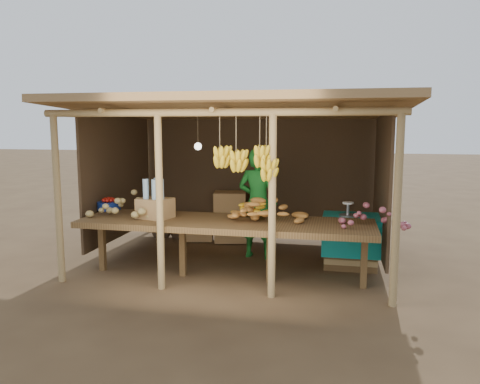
# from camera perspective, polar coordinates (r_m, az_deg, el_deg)

# --- Properties ---
(ground) EXTENTS (60.00, 60.00, 0.00)m
(ground) POSITION_cam_1_polar(r_m,az_deg,el_deg) (7.31, 0.00, -8.18)
(ground) COLOR brown
(ground) RESTS_ON ground
(stall_structure) EXTENTS (4.70, 3.50, 2.43)m
(stall_structure) POSITION_cam_1_polar(r_m,az_deg,el_deg) (7.10, 0.32, 7.09)
(stall_structure) COLOR tan
(stall_structure) RESTS_ON ground
(counter) EXTENTS (3.90, 1.05, 0.80)m
(counter) POSITION_cam_1_polar(r_m,az_deg,el_deg) (6.23, -1.80, -4.04)
(counter) COLOR brown
(counter) RESTS_ON ground
(potato_heap) EXTENTS (0.96, 0.61, 0.36)m
(potato_heap) POSITION_cam_1_polar(r_m,az_deg,el_deg) (6.69, -13.61, -1.31)
(potato_heap) COLOR tan
(potato_heap) RESTS_ON counter
(sweet_potato_heap) EXTENTS (1.01, 0.62, 0.36)m
(sweet_potato_heap) POSITION_cam_1_polar(r_m,az_deg,el_deg) (6.17, 3.28, -1.89)
(sweet_potato_heap) COLOR #B2742D
(sweet_potato_heap) RESTS_ON counter
(onion_heap) EXTENTS (0.82, 0.52, 0.36)m
(onion_heap) POSITION_cam_1_polar(r_m,az_deg,el_deg) (6.00, 16.07, -2.49)
(onion_heap) COLOR #AB5360
(onion_heap) RESTS_ON counter
(banana_pile) EXTENTS (0.65, 0.47, 0.35)m
(banana_pile) POSITION_cam_1_polar(r_m,az_deg,el_deg) (6.41, 1.47, -1.55)
(banana_pile) COLOR yellow
(banana_pile) RESTS_ON counter
(tomato_basin) EXTENTS (0.35, 0.35, 0.18)m
(tomato_basin) POSITION_cam_1_polar(r_m,az_deg,el_deg) (7.27, -15.68, -1.50)
(tomato_basin) COLOR navy
(tomato_basin) RESTS_ON counter
(bottle_box) EXTENTS (0.49, 0.43, 0.54)m
(bottle_box) POSITION_cam_1_polar(r_m,az_deg,el_deg) (6.44, -10.30, -1.33)
(bottle_box) COLOR #A17848
(bottle_box) RESTS_ON counter
(vendor) EXTENTS (0.68, 0.50, 1.72)m
(vendor) POSITION_cam_1_polar(r_m,az_deg,el_deg) (7.23, 2.19, -1.37)
(vendor) COLOR #1A7726
(vendor) RESTS_ON ground
(tarp_crate) EXTENTS (0.83, 0.71, 0.98)m
(tarp_crate) POSITION_cam_1_polar(r_m,az_deg,el_deg) (7.04, 13.33, -5.63)
(tarp_crate) COLOR brown
(tarp_crate) RESTS_ON ground
(carton_stack) EXTENTS (1.24, 0.55, 0.88)m
(carton_stack) POSITION_cam_1_polar(r_m,az_deg,el_deg) (8.30, -2.57, -3.46)
(carton_stack) COLOR #A17848
(carton_stack) RESTS_ON ground
(burlap_sacks) EXTENTS (0.77, 0.40, 0.54)m
(burlap_sacks) POSITION_cam_1_polar(r_m,az_deg,el_deg) (8.75, -8.43, -3.94)
(burlap_sacks) COLOR #493522
(burlap_sacks) RESTS_ON ground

